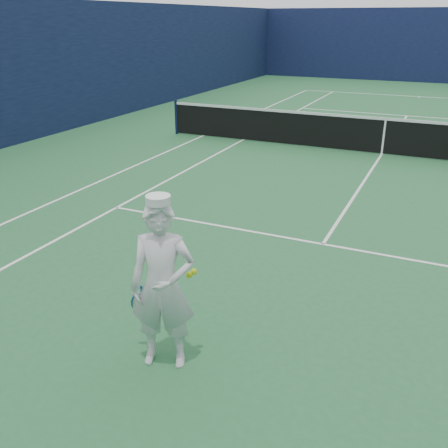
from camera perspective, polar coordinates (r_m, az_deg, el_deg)
name	(u,v)px	position (r m, az deg, el deg)	size (l,w,h in m)	color
ground	(381,155)	(14.37, 17.55, 7.56)	(80.00, 80.00, 0.00)	#246034
court_markings	(381,155)	(14.37, 17.55, 7.57)	(11.03, 23.83, 0.01)	white
windscreen_fence	(391,79)	(14.02, 18.53, 15.46)	(20.12, 36.12, 4.00)	#10173B
tennis_net	(384,135)	(14.25, 17.81, 9.71)	(12.88, 0.09, 1.07)	#141E4C
tennis_player	(163,286)	(5.15, -7.03, -7.03)	(0.88, 0.64, 1.90)	silver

